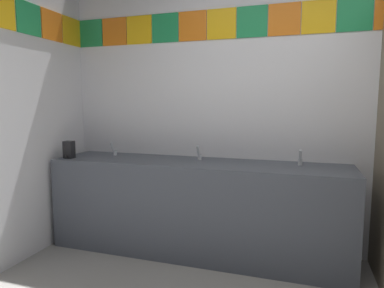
% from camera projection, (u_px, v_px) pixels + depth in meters
% --- Properties ---
extents(wall_back, '(4.35, 0.09, 2.78)m').
position_uv_depth(wall_back, '(298.00, 96.00, 2.95)').
color(wall_back, silver).
rests_on(wall_back, ground_plane).
extents(vanity_counter, '(2.59, 0.58, 0.82)m').
position_uv_depth(vanity_counter, '(196.00, 206.00, 3.01)').
color(vanity_counter, '#4C515B').
rests_on(vanity_counter, ground_plane).
extents(faucet_left, '(0.04, 0.10, 0.14)m').
position_uv_depth(faucet_left, '(114.00, 150.00, 3.30)').
color(faucet_left, silver).
rests_on(faucet_left, vanity_counter).
extents(faucet_center, '(0.04, 0.10, 0.14)m').
position_uv_depth(faucet_center, '(199.00, 154.00, 3.04)').
color(faucet_center, silver).
rests_on(faucet_center, vanity_counter).
extents(faucet_right, '(0.04, 0.10, 0.14)m').
position_uv_depth(faucet_right, '(300.00, 159.00, 2.77)').
color(faucet_right, silver).
rests_on(faucet_right, vanity_counter).
extents(soap_dispenser, '(0.09, 0.09, 0.16)m').
position_uv_depth(soap_dispenser, '(69.00, 150.00, 3.15)').
color(soap_dispenser, black).
rests_on(soap_dispenser, vanity_counter).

